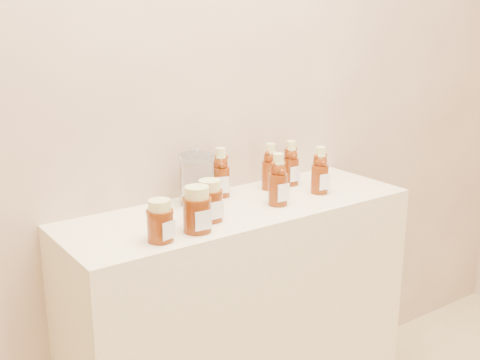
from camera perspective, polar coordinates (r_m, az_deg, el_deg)
wall_back at (r=2.05m, az=-3.30°, el=11.02°), size 3.50×0.02×2.70m
display_table at (r=2.16m, az=0.01°, el=-13.91°), size 1.20×0.40×0.90m
bear_bottle_back_left at (r=2.05m, az=-1.86°, el=1.03°), size 0.08×0.08×0.19m
bear_bottle_back_mid at (r=2.14m, az=2.91°, el=1.57°), size 0.08×0.08×0.19m
bear_bottle_back_right at (r=2.20m, az=4.84°, el=1.89°), size 0.07×0.07×0.19m
bear_bottle_front_left at (r=1.96m, az=3.64°, el=0.37°), size 0.07×0.07×0.20m
bear_bottle_front_right at (r=2.11m, az=7.60°, el=1.21°), size 0.07×0.07×0.19m
honey_jar_left at (r=1.68m, az=-7.59°, el=-3.84°), size 0.09×0.09×0.12m
honey_jar_back at (r=1.83m, az=-2.88°, el=-1.95°), size 0.08×0.08×0.13m
honey_jar_front at (r=1.74m, az=-4.09°, el=-2.78°), size 0.10×0.10×0.14m
glass_canister at (r=1.97m, az=-4.10°, el=0.23°), size 0.15×0.15×0.18m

